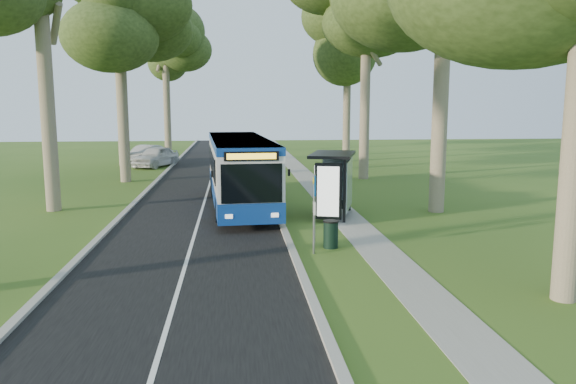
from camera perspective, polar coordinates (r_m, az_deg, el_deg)
name	(u,v)px	position (r m, az deg, el deg)	size (l,w,h in m)	color
ground	(290,247)	(19.89, 0.24, -5.65)	(120.00, 120.00, 0.00)	#34561A
road	(205,201)	(29.62, -8.46, -0.89)	(7.00, 100.00, 0.02)	black
kerb_east	(271,199)	(29.64, -1.69, -0.70)	(0.25, 100.00, 0.12)	#9E9B93
kerb_west	(136,201)	(30.01, -15.15, -0.89)	(0.25, 100.00, 0.12)	#9E9B93
centre_line	(205,201)	(29.62, -8.46, -0.87)	(0.12, 100.00, 0.01)	white
footpath	(328,199)	(29.99, 4.04, -0.70)	(1.50, 100.00, 0.02)	gray
bus	(240,171)	(27.80, -4.94, 2.14)	(3.45, 12.81, 3.36)	white
bus_stop_sign	(314,205)	(18.73, 2.68, -1.31)	(0.09, 0.38, 2.71)	gray
bus_shelter	(338,173)	(24.73, 5.07, 1.96)	(2.66, 3.70, 2.85)	black
litter_bin	(331,234)	(19.78, 4.37, -4.28)	(0.56, 0.56, 0.98)	black
car_white	(156,157)	(46.56, -13.29, 3.52)	(1.97, 4.89, 1.66)	silver
car_silver	(145,154)	(49.70, -14.30, 3.73)	(1.62, 4.65, 1.53)	#ACADB4
tree_west_c	(118,0)	(38.36, -16.90, 18.12)	(5.20, 5.20, 15.38)	#7A6B56
tree_west_e	(165,35)	(57.93, -12.42, 15.34)	(5.20, 5.20, 15.81)	#7A6B56
tree_east_c	(367,18)	(38.58, 8.00, 17.13)	(5.20, 5.20, 14.28)	#7A6B56
tree_east_d	(348,38)	(50.47, 6.10, 15.26)	(5.20, 5.20, 14.35)	#7A6B56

